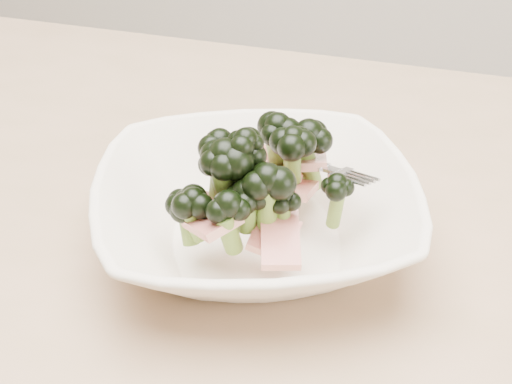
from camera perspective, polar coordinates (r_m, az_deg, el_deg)
dining_table at (r=0.68m, az=-6.84°, el=-8.55°), size 1.20×0.80×0.75m
broccoli_dish at (r=0.56m, az=-0.05°, el=-1.08°), size 0.33×0.33×0.12m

